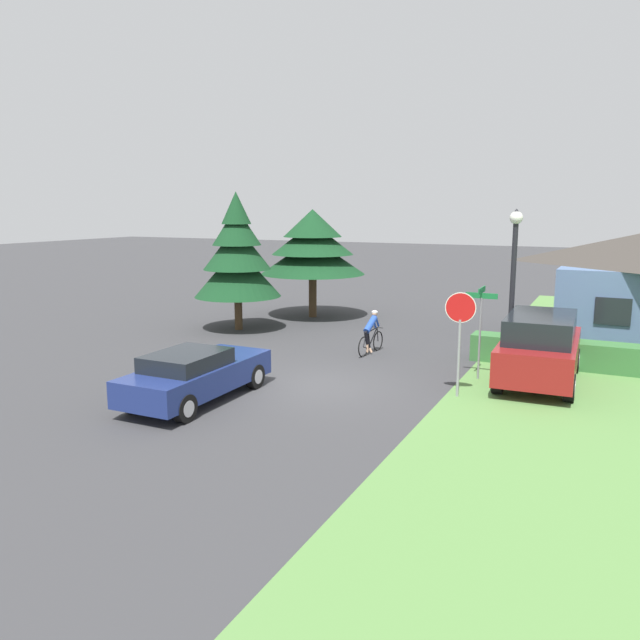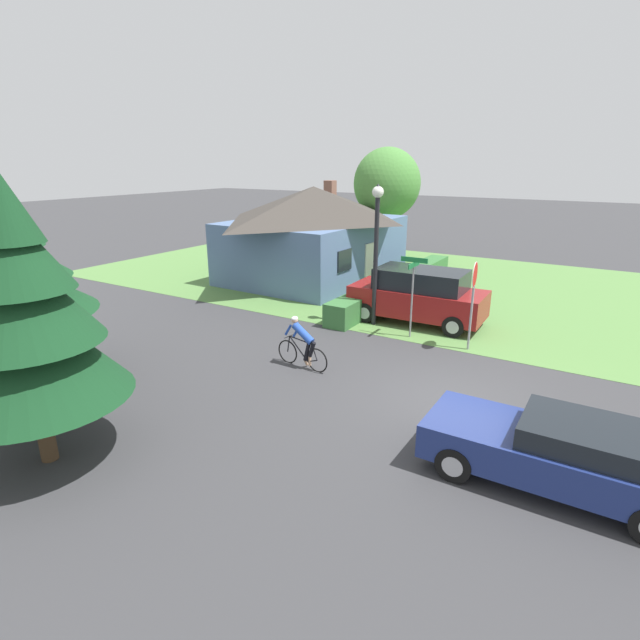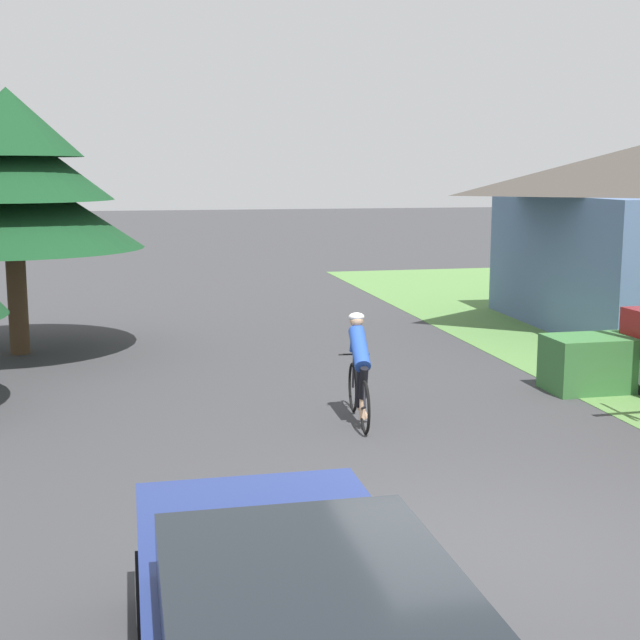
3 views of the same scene
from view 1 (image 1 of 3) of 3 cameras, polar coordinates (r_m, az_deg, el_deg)
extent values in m
plane|color=#38383A|center=(17.54, -0.38, -6.06)|extent=(140.00, 140.00, 0.00)
cube|color=black|center=(22.49, 25.21, 0.71)|extent=(1.10, 0.09, 0.90)
cube|color=navy|center=(16.47, -11.14, -5.09)|extent=(1.77, 4.55, 0.66)
cube|color=black|center=(16.01, -12.12, -3.60)|extent=(1.55, 2.05, 0.40)
cylinder|color=black|center=(18.19, -10.17, -4.53)|extent=(0.24, 0.68, 0.68)
cylinder|color=#ADADB2|center=(18.19, -10.17, -4.53)|extent=(0.25, 0.39, 0.39)
cylinder|color=black|center=(17.35, -5.97, -5.14)|extent=(0.24, 0.68, 0.68)
cylinder|color=#ADADB2|center=(17.35, -5.97, -5.14)|extent=(0.25, 0.39, 0.39)
cylinder|color=black|center=(15.89, -16.74, -6.97)|extent=(0.24, 0.68, 0.68)
cylinder|color=#ADADB2|center=(15.89, -16.74, -6.97)|extent=(0.25, 0.39, 0.39)
cylinder|color=black|center=(14.92, -12.26, -7.89)|extent=(0.24, 0.68, 0.68)
cylinder|color=#ADADB2|center=(14.92, -12.26, -7.89)|extent=(0.25, 0.39, 0.39)
torus|color=black|center=(20.91, 3.99, -2.47)|extent=(0.12, 0.71, 0.71)
torus|color=black|center=(21.86, 5.32, -1.93)|extent=(0.12, 0.71, 0.71)
cylinder|color=black|center=(21.12, 4.34, -1.91)|extent=(0.06, 0.19, 0.57)
cylinder|color=black|center=(21.46, 4.84, -1.63)|extent=(0.11, 0.68, 0.64)
cylinder|color=black|center=(21.34, 4.76, -0.94)|extent=(0.12, 0.81, 0.10)
cylinder|color=black|center=(21.08, 4.21, -2.54)|extent=(0.08, 0.36, 0.15)
cylinder|color=black|center=(20.95, 4.12, -1.83)|extent=(0.05, 0.23, 0.45)
cylinder|color=black|center=(21.77, 5.28, -1.31)|extent=(0.05, 0.13, 0.51)
cylinder|color=black|center=(21.69, 5.24, -0.68)|extent=(0.44, 0.07, 0.02)
ellipsoid|color=black|center=(20.99, 4.25, -1.15)|extent=(0.10, 0.21, 0.05)
cylinder|color=black|center=(21.02, 4.26, -1.63)|extent=(0.14, 0.27, 0.47)
cylinder|color=black|center=(21.18, 4.42, -1.76)|extent=(0.14, 0.27, 0.62)
cylinder|color=tan|center=(21.16, 4.35, -2.57)|extent=(0.08, 0.08, 0.30)
cylinder|color=tan|center=(21.31, 4.62, -2.74)|extent=(0.17, 0.08, 0.21)
cylinder|color=#264CB2|center=(21.21, 4.64, -0.40)|extent=(0.30, 0.74, 0.57)
cylinder|color=#264CB2|center=(21.44, 5.00, -0.31)|extent=(0.10, 0.27, 0.36)
cylinder|color=#264CB2|center=(21.69, 5.26, -0.19)|extent=(0.10, 0.27, 0.36)
sphere|color=tan|center=(21.42, 5.02, 0.60)|extent=(0.19, 0.19, 0.19)
ellipsoid|color=white|center=(21.41, 5.03, 0.73)|extent=(0.22, 0.18, 0.12)
cube|color=maroon|center=(18.81, 19.42, -3.00)|extent=(2.12, 4.77, 0.94)
cube|color=black|center=(18.54, 19.54, -0.60)|extent=(1.84, 3.14, 0.70)
cylinder|color=black|center=(20.54, 17.26, -3.05)|extent=(0.29, 0.74, 0.73)
cylinder|color=#ADADB2|center=(20.54, 17.26, -3.05)|extent=(0.30, 0.43, 0.43)
cylinder|color=black|center=(20.43, 22.23, -3.43)|extent=(0.29, 0.74, 0.73)
cylinder|color=#ADADB2|center=(20.43, 22.23, -3.43)|extent=(0.30, 0.43, 0.43)
cylinder|color=black|center=(17.45, 15.95, -5.30)|extent=(0.29, 0.74, 0.73)
cylinder|color=#ADADB2|center=(17.45, 15.95, -5.30)|extent=(0.30, 0.43, 0.43)
cylinder|color=black|center=(17.31, 21.83, -5.77)|extent=(0.29, 0.74, 0.73)
cylinder|color=#ADADB2|center=(17.31, 21.83, -5.77)|extent=(0.30, 0.43, 0.43)
cylinder|color=gray|center=(16.73, 12.55, -3.46)|extent=(0.07, 0.07, 2.07)
cylinder|color=red|center=(16.47, 12.73, 1.12)|extent=(0.75, 0.10, 0.75)
cylinder|color=silver|center=(16.47, 12.73, 1.12)|extent=(0.79, 0.10, 0.79)
cylinder|color=black|center=(19.87, 17.14, 1.98)|extent=(0.16, 0.16, 4.45)
sphere|color=white|center=(19.69, 17.51, 8.91)|extent=(0.39, 0.39, 0.39)
cone|color=black|center=(19.69, 17.54, 9.47)|extent=(0.23, 0.23, 0.16)
cylinder|color=gray|center=(18.56, 14.39, -1.68)|extent=(0.06, 0.06, 2.39)
cube|color=#197238|center=(18.35, 14.56, 2.17)|extent=(0.90, 0.03, 0.16)
cube|color=#197238|center=(18.33, 14.59, 2.66)|extent=(0.03, 0.90, 0.16)
cylinder|color=#4C3823|center=(25.73, -7.46, 0.66)|extent=(0.32, 0.32, 1.37)
cone|color=#143D1E|center=(25.51, -7.55, 4.40)|extent=(3.50, 3.50, 2.01)
cone|color=#143D1E|center=(25.43, -7.60, 6.60)|extent=(2.73, 2.73, 1.77)
cone|color=#143D1E|center=(25.39, -7.65, 8.52)|extent=(1.96, 1.96, 1.52)
cone|color=#143D1E|center=(25.38, -7.69, 10.14)|extent=(1.19, 1.19, 1.28)
cylinder|color=#4C3823|center=(28.45, -0.67, 2.26)|extent=(0.36, 0.36, 1.97)
cone|color=#143D1E|center=(28.26, -0.68, 5.87)|extent=(4.71, 4.71, 1.62)
cone|color=#143D1E|center=(28.21, -0.68, 7.47)|extent=(3.68, 3.68, 1.42)
cone|color=#143D1E|center=(28.19, -0.69, 8.86)|extent=(2.64, 2.64, 1.23)
camera|label=2|loc=(22.08, -31.42, 10.68)|focal=28.00mm
camera|label=3|loc=(13.30, -26.62, 2.63)|focal=50.00mm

